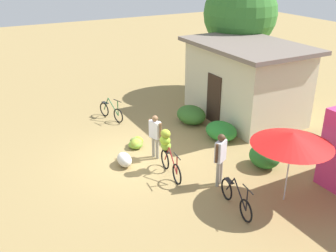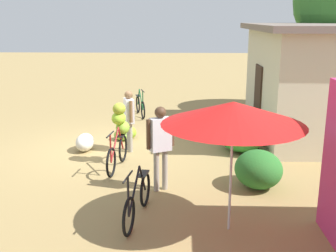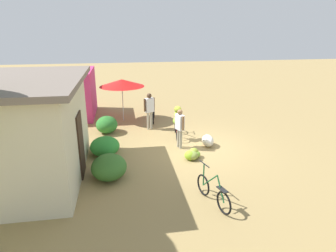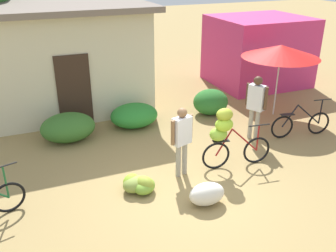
{
  "view_description": "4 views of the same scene",
  "coord_description": "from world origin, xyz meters",
  "px_view_note": "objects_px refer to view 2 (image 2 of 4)",
  "views": [
    {
      "loc": [
        10.65,
        -4.59,
        6.36
      ],
      "look_at": [
        -0.1,
        1.21,
        0.96
      ],
      "focal_mm": 41.68,
      "sensor_mm": 36.0,
      "label": 1
    },
    {
      "loc": [
        10.12,
        1.91,
        3.29
      ],
      "look_at": [
        0.76,
        1.59,
        0.83
      ],
      "focal_mm": 44.37,
      "sensor_mm": 36.0,
      "label": 2
    },
    {
      "loc": [
        -10.29,
        2.76,
        4.46
      ],
      "look_at": [
        0.12,
        1.06,
        0.92
      ],
      "focal_mm": 31.47,
      "sensor_mm": 36.0,
      "label": 3
    },
    {
      "loc": [
        -2.76,
        -5.69,
        4.27
      ],
      "look_at": [
        -0.08,
        0.87,
        1.07
      ],
      "focal_mm": 39.8,
      "sensor_mm": 36.0,
      "label": 4
    }
  ],
  "objects_px": {
    "bicycle_leftmost": "(140,106)",
    "building_low": "(315,81)",
    "bicycle_center_loaded": "(137,200)",
    "person_bystander": "(129,115)",
    "produce_sack": "(85,142)",
    "bicycle_near_pile": "(119,130)",
    "market_umbrella": "(233,113)",
    "person_vendor": "(161,140)",
    "banana_pile_on_ground": "(125,134)"
  },
  "relations": [
    {
      "from": "bicycle_center_loaded",
      "to": "banana_pile_on_ground",
      "type": "xyz_separation_m",
      "value": [
        -4.71,
        -0.84,
        -0.19
      ]
    },
    {
      "from": "market_umbrella",
      "to": "bicycle_center_loaded",
      "type": "xyz_separation_m",
      "value": [
        -0.28,
        -1.49,
        -1.56
      ]
    },
    {
      "from": "bicycle_leftmost",
      "to": "person_vendor",
      "type": "bearing_deg",
      "value": 9.16
    },
    {
      "from": "banana_pile_on_ground",
      "to": "person_vendor",
      "type": "height_order",
      "value": "person_vendor"
    },
    {
      "from": "building_low",
      "to": "banana_pile_on_ground",
      "type": "relative_size",
      "value": 6.32
    },
    {
      "from": "building_low",
      "to": "bicycle_leftmost",
      "type": "distance_m",
      "value": 5.74
    },
    {
      "from": "market_umbrella",
      "to": "bicycle_leftmost",
      "type": "height_order",
      "value": "market_umbrella"
    },
    {
      "from": "bicycle_center_loaded",
      "to": "person_bystander",
      "type": "relative_size",
      "value": 1.08
    },
    {
      "from": "market_umbrella",
      "to": "person_vendor",
      "type": "height_order",
      "value": "market_umbrella"
    },
    {
      "from": "bicycle_leftmost",
      "to": "bicycle_near_pile",
      "type": "xyz_separation_m",
      "value": [
        4.91,
        0.02,
        0.5
      ]
    },
    {
      "from": "banana_pile_on_ground",
      "to": "market_umbrella",
      "type": "bearing_deg",
      "value": 25.01
    },
    {
      "from": "bicycle_center_loaded",
      "to": "produce_sack",
      "type": "height_order",
      "value": "bicycle_center_loaded"
    },
    {
      "from": "produce_sack",
      "to": "bicycle_leftmost",
      "type": "bearing_deg",
      "value": 165.25
    },
    {
      "from": "person_bystander",
      "to": "building_low",
      "type": "bearing_deg",
      "value": 107.91
    },
    {
      "from": "produce_sack",
      "to": "person_bystander",
      "type": "height_order",
      "value": "person_bystander"
    },
    {
      "from": "bicycle_center_loaded",
      "to": "person_vendor",
      "type": "bearing_deg",
      "value": 165.35
    },
    {
      "from": "bicycle_near_pile",
      "to": "building_low",
      "type": "bearing_deg",
      "value": 117.31
    },
    {
      "from": "bicycle_near_pile",
      "to": "produce_sack",
      "type": "bearing_deg",
      "value": -133.7
    },
    {
      "from": "market_umbrella",
      "to": "bicycle_center_loaded",
      "type": "height_order",
      "value": "market_umbrella"
    },
    {
      "from": "building_low",
      "to": "bicycle_near_pile",
      "type": "distance_m",
      "value": 5.79
    },
    {
      "from": "produce_sack",
      "to": "bicycle_near_pile",
      "type": "bearing_deg",
      "value": 46.3
    },
    {
      "from": "bicycle_center_loaded",
      "to": "person_bystander",
      "type": "height_order",
      "value": "person_bystander"
    },
    {
      "from": "banana_pile_on_ground",
      "to": "bicycle_center_loaded",
      "type": "bearing_deg",
      "value": 10.08
    },
    {
      "from": "building_low",
      "to": "market_umbrella",
      "type": "relative_size",
      "value": 2.35
    },
    {
      "from": "person_bystander",
      "to": "bicycle_center_loaded",
      "type": "bearing_deg",
      "value": 9.05
    },
    {
      "from": "person_vendor",
      "to": "bicycle_leftmost",
      "type": "bearing_deg",
      "value": -170.84
    },
    {
      "from": "market_umbrella",
      "to": "produce_sack",
      "type": "bearing_deg",
      "value": -140.72
    },
    {
      "from": "market_umbrella",
      "to": "banana_pile_on_ground",
      "type": "relative_size",
      "value": 2.69
    },
    {
      "from": "bicycle_near_pile",
      "to": "person_bystander",
      "type": "height_order",
      "value": "person_bystander"
    },
    {
      "from": "bicycle_near_pile",
      "to": "market_umbrella",
      "type": "bearing_deg",
      "value": 36.5
    },
    {
      "from": "building_low",
      "to": "bicycle_center_loaded",
      "type": "bearing_deg",
      "value": -39.94
    },
    {
      "from": "market_umbrella",
      "to": "produce_sack",
      "type": "xyz_separation_m",
      "value": [
        -3.93,
        -3.22,
        -1.69
      ]
    },
    {
      "from": "produce_sack",
      "to": "person_bystander",
      "type": "xyz_separation_m",
      "value": [
        -0.02,
        1.14,
        0.72
      ]
    },
    {
      "from": "bicycle_leftmost",
      "to": "building_low",
      "type": "bearing_deg",
      "value": 66.02
    },
    {
      "from": "bicycle_center_loaded",
      "to": "person_bystander",
      "type": "bearing_deg",
      "value": -170.95
    },
    {
      "from": "market_umbrella",
      "to": "banana_pile_on_ground",
      "type": "height_order",
      "value": "market_umbrella"
    },
    {
      "from": "building_low",
      "to": "person_vendor",
      "type": "relative_size",
      "value": 3.07
    },
    {
      "from": "bicycle_leftmost",
      "to": "produce_sack",
      "type": "height_order",
      "value": "bicycle_leftmost"
    },
    {
      "from": "building_low",
      "to": "person_bystander",
      "type": "bearing_deg",
      "value": -72.09
    },
    {
      "from": "bicycle_leftmost",
      "to": "market_umbrella",
      "type": "bearing_deg",
      "value": 15.58
    },
    {
      "from": "building_low",
      "to": "produce_sack",
      "type": "distance_m",
      "value": 6.51
    },
    {
      "from": "building_low",
      "to": "market_umbrella",
      "type": "height_order",
      "value": "building_low"
    },
    {
      "from": "bicycle_near_pile",
      "to": "person_vendor",
      "type": "xyz_separation_m",
      "value": [
        1.41,
        1.0,
        0.19
      ]
    },
    {
      "from": "market_umbrella",
      "to": "person_bystander",
      "type": "height_order",
      "value": "market_umbrella"
    },
    {
      "from": "market_umbrella",
      "to": "bicycle_leftmost",
      "type": "distance_m",
      "value": 8.3
    },
    {
      "from": "building_low",
      "to": "person_bystander",
      "type": "xyz_separation_m",
      "value": [
        1.62,
        -5.01,
        -0.64
      ]
    },
    {
      "from": "bicycle_leftmost",
      "to": "person_vendor",
      "type": "height_order",
      "value": "person_vendor"
    },
    {
      "from": "bicycle_center_loaded",
      "to": "building_low",
      "type": "bearing_deg",
      "value": 140.06
    },
    {
      "from": "produce_sack",
      "to": "person_vendor",
      "type": "relative_size",
      "value": 0.42
    },
    {
      "from": "bicycle_center_loaded",
      "to": "person_vendor",
      "type": "height_order",
      "value": "person_vendor"
    }
  ]
}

